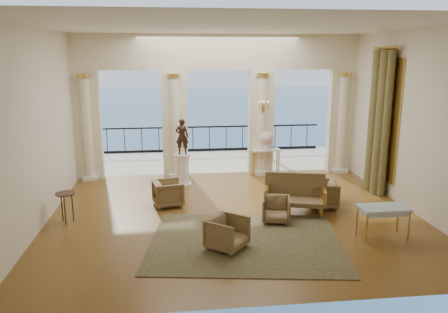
{
  "coord_description": "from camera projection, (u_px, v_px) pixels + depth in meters",
  "views": [
    {
      "loc": [
        -1.42,
        -10.07,
        3.91
      ],
      "look_at": [
        -0.19,
        0.6,
        1.37
      ],
      "focal_mm": 35.0,
      "sensor_mm": 36.0,
      "label": 1
    }
  ],
  "objects": [
    {
      "name": "rug",
      "position": [
        246.0,
        242.0,
        9.27
      ],
      "size": [
        4.43,
        3.68,
        0.02
      ],
      "primitive_type": "cube",
      "rotation": [
        0.0,
        0.0,
        -0.15
      ],
      "color": "#30371C",
      "rests_on": "ground"
    },
    {
      "name": "headland",
      "position": [
        8.0,
        94.0,
        75.8
      ],
      "size": [
        22.0,
        18.0,
        6.0
      ],
      "primitive_type": "cube",
      "color": "black",
      "rests_on": "sea"
    },
    {
      "name": "side_table",
      "position": [
        66.0,
        197.0,
        10.22
      ],
      "size": [
        0.45,
        0.45,
        0.73
      ],
      "color": "black",
      "rests_on": "ground"
    },
    {
      "name": "sea",
      "position": [
        183.0,
        116.0,
        70.17
      ],
      "size": [
        160.0,
        160.0,
        0.0
      ],
      "primitive_type": "plane",
      "color": "#214A88",
      "rests_on": "ground"
    },
    {
      "name": "window_frame",
      "position": [
        385.0,
        119.0,
        12.26
      ],
      "size": [
        0.04,
        1.6,
        3.4
      ],
      "primitive_type": "cube",
      "color": "gold",
      "rests_on": "room_walls"
    },
    {
      "name": "palm_tree",
      "position": [
        263.0,
        48.0,
        16.45
      ],
      "size": [
        2.0,
        2.0,
        4.5
      ],
      "color": "#4C3823",
      "rests_on": "terrace"
    },
    {
      "name": "armchair_a",
      "position": [
        227.0,
        232.0,
        8.88
      ],
      "size": [
        0.97,
        0.98,
        0.74
      ],
      "primitive_type": "imported",
      "rotation": [
        0.0,
        0.0,
        0.9
      ],
      "color": "#402F18",
      "rests_on": "ground"
    },
    {
      "name": "armchair_c",
      "position": [
        322.0,
        193.0,
        11.31
      ],
      "size": [
        0.82,
        0.86,
        0.78
      ],
      "primitive_type": "imported",
      "rotation": [
        0.0,
        0.0,
        -1.73
      ],
      "color": "#402F18",
      "rests_on": "ground"
    },
    {
      "name": "pedestal",
      "position": [
        183.0,
        170.0,
        13.2
      ],
      "size": [
        0.53,
        0.53,
        0.97
      ],
      "color": "silver",
      "rests_on": "ground"
    },
    {
      "name": "statue",
      "position": [
        182.0,
        136.0,
        12.96
      ],
      "size": [
        0.42,
        0.31,
        1.07
      ],
      "primitive_type": "imported",
      "rotation": [
        0.0,
        0.0,
        3.0
      ],
      "color": "#301E15",
      "rests_on": "pedestal"
    },
    {
      "name": "settee",
      "position": [
        295.0,
        194.0,
        10.88
      ],
      "size": [
        1.61,
        0.99,
        0.99
      ],
      "rotation": [
        0.0,
        0.0,
        -0.25
      ],
      "color": "#402F18",
      "rests_on": "ground"
    },
    {
      "name": "room_walls",
      "position": [
        243.0,
        104.0,
        9.05
      ],
      "size": [
        9.0,
        9.0,
        9.0
      ],
      "color": "beige",
      "rests_on": "ground"
    },
    {
      "name": "curtain",
      "position": [
        378.0,
        122.0,
        12.25
      ],
      "size": [
        0.33,
        1.4,
        4.09
      ],
      "color": "brown",
      "rests_on": "ground"
    },
    {
      "name": "console_table",
      "position": [
        266.0,
        154.0,
        14.23
      ],
      "size": [
        0.95,
        0.47,
        0.86
      ],
      "rotation": [
        0.0,
        0.0,
        0.13
      ],
      "color": "silver",
      "rests_on": "ground"
    },
    {
      "name": "terrace",
      "position": [
        213.0,
        161.0,
        16.41
      ],
      "size": [
        10.0,
        3.6,
        0.1
      ],
      "primitive_type": "cube",
      "color": "beige",
      "rests_on": "ground"
    },
    {
      "name": "urn",
      "position": [
        266.0,
        139.0,
        14.12
      ],
      "size": [
        0.44,
        0.44,
        0.58
      ],
      "color": "white",
      "rests_on": "console_table"
    },
    {
      "name": "arcade",
      "position": [
        218.0,
        96.0,
        13.89
      ],
      "size": [
        9.0,
        0.56,
        4.5
      ],
      "color": "#FCEFCA",
      "rests_on": "ground"
    },
    {
      "name": "wall_sconce",
      "position": [
        263.0,
        108.0,
        13.83
      ],
      "size": [
        0.3,
        0.11,
        0.33
      ],
      "color": "gold",
      "rests_on": "arcade"
    },
    {
      "name": "game_table",
      "position": [
        384.0,
        210.0,
        9.35
      ],
      "size": [
        1.04,
        0.57,
        0.71
      ],
      "rotation": [
        0.0,
        0.0,
        0.01
      ],
      "color": "#ACC7D9",
      "rests_on": "ground"
    },
    {
      "name": "armchair_b",
      "position": [
        276.0,
        208.0,
        10.33
      ],
      "size": [
        0.76,
        0.73,
        0.67
      ],
      "primitive_type": "imported",
      "rotation": [
        0.0,
        0.0,
        -0.21
      ],
      "color": "#402F18",
      "rests_on": "ground"
    },
    {
      "name": "armchair_d",
      "position": [
        168.0,
        192.0,
        11.42
      ],
      "size": [
        0.82,
        0.85,
        0.75
      ],
      "primitive_type": "imported",
      "rotation": [
        0.0,
        0.0,
        1.78
      ],
      "color": "#402F18",
      "rests_on": "ground"
    },
    {
      "name": "floor",
      "position": [
        234.0,
        215.0,
        10.79
      ],
      "size": [
        9.0,
        9.0,
        0.0
      ],
      "primitive_type": "plane",
      "color": "#452809",
      "rests_on": "ground"
    },
    {
      "name": "balustrade",
      "position": [
        210.0,
        141.0,
        17.85
      ],
      "size": [
        9.0,
        0.06,
        1.03
      ],
      "color": "black",
      "rests_on": "terrace"
    }
  ]
}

